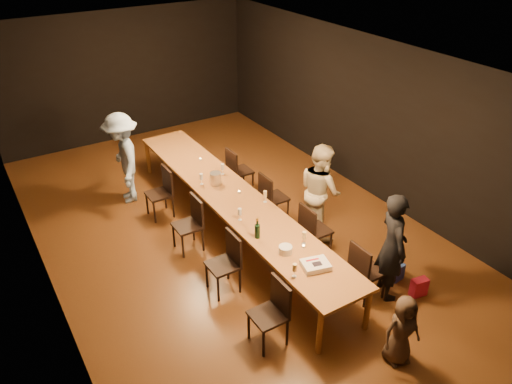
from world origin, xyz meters
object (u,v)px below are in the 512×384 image
birthday_cake (316,265)px  table (232,199)px  chair_left_3 (159,194)px  champagne_bottle (257,228)px  chair_right_0 (368,270)px  plate_stack (285,250)px  chair_left_0 (268,315)px  child (402,330)px  chair_left_1 (223,265)px  chair_right_2 (274,197)px  chair_right_3 (240,170)px  man_blue (123,158)px  ice_bucket (216,178)px  woman_tan (320,190)px  chair_left_2 (187,225)px  woman_birthday (392,246)px  chair_right_1 (316,229)px

birthday_cake → table: bearing=105.0°
chair_left_3 → champagne_bottle: 2.54m
chair_right_0 → plate_stack: 1.23m
chair_left_0 → plate_stack: (0.71, 0.65, 0.34)m
child → chair_left_1: bearing=131.6°
chair_left_3 → chair_left_0: bearing=-180.0°
chair_right_2 → chair_right_3: (0.00, 1.20, 0.00)m
table → chair_right_3: 1.49m
chair_left_1 → chair_left_3: same height
man_blue → chair_right_0: bearing=33.9°
chair_left_0 → man_blue: man_blue is taller
ice_bucket → man_blue: bearing=125.3°
table → child: bearing=-83.9°
child → woman_tan: bearing=85.7°
chair_left_2 → woman_tan: woman_tan is taller
chair_right_2 → child: (-0.47, -3.50, 0.03)m
birthday_cake → plate_stack: (-0.16, 0.48, 0.01)m
chair_left_2 → woman_tan: (2.12, -0.74, 0.37)m
woman_tan → chair_left_0: bearing=135.8°
child → chair_right_3: bearing=97.8°
chair_right_3 → man_blue: bearing=-113.7°
chair_left_1 → chair_right_2: bearing=-54.8°
chair_left_1 → child: bearing=-152.0°
chair_right_3 → chair_left_2: size_ratio=1.00×
chair_left_2 → man_blue: 2.14m
birthday_cake → woman_birthday: bearing=0.8°
champagne_bottle → man_blue: bearing=104.8°
champagne_bottle → chair_left_1: bearing=177.0°
woman_birthday → man_blue: 5.14m
woman_tan → champagne_bottle: 1.63m
chair_left_2 → man_blue: bearing=8.2°
woman_tan → man_blue: bearing=48.4°
chair_right_3 → chair_left_1: (-1.70, -2.40, 0.00)m
chair_right_2 → chair_left_0: bearing=-35.3°
chair_left_2 → plate_stack: (0.71, -1.75, 0.34)m
birthday_cake → woman_tan: bearing=64.5°
man_blue → champagne_bottle: 3.42m
woman_tan → man_blue: 3.72m
woman_tan → child: bearing=169.8°
table → woman_birthday: (1.15, -2.51, 0.13)m
table → ice_bucket: size_ratio=27.37×
chair_left_1 → ice_bucket: size_ratio=4.24×
chair_left_1 → birthday_cake: bearing=-140.1°
table → chair_right_3: bearing=54.7°
woman_tan → champagne_bottle: (-1.55, -0.49, 0.08)m
chair_right_1 → chair_left_0: bearing=-54.8°
chair_right_2 → ice_bucket: (-0.89, 0.51, 0.39)m
child → plate_stack: 1.85m
chair_right_1 → chair_left_1: 1.70m
chair_right_3 → woman_tan: woman_tan is taller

